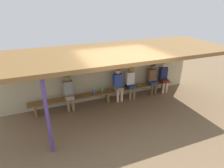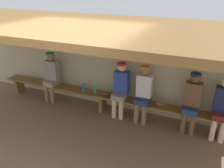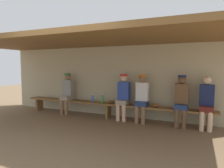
{
  "view_description": "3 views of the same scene",
  "coord_description": "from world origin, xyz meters",
  "px_view_note": "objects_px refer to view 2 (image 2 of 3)",
  "views": [
    {
      "loc": [
        -2.41,
        -4.99,
        3.83
      ],
      "look_at": [
        0.08,
        1.22,
        0.9
      ],
      "focal_mm": 30.88,
      "sensor_mm": 36.0,
      "label": 1
    },
    {
      "loc": [
        2.28,
        -3.05,
        3.01
      ],
      "look_at": [
        0.42,
        1.19,
        0.96
      ],
      "focal_mm": 36.85,
      "sensor_mm": 36.0,
      "label": 2
    },
    {
      "loc": [
        2.48,
        -3.78,
        1.57
      ],
      "look_at": [
        0.25,
        1.27,
        1.08
      ],
      "focal_mm": 31.42,
      "sensor_mm": 36.0,
      "label": 3
    }
  ],
  "objects_px": {
    "water_bottle_orange": "(84,86)",
    "water_bottle_blue": "(95,88)",
    "player_in_red": "(121,87)",
    "player_in_blue": "(52,75)",
    "player_near_post": "(222,106)",
    "bench": "(103,97)",
    "player_shirtless_tan": "(144,91)",
    "baseball_glove_tan": "(106,94)",
    "baseball_glove_worn": "(160,103)",
    "player_in_white": "(192,100)"
  },
  "relations": [
    {
      "from": "bench",
      "to": "player_in_white",
      "type": "height_order",
      "value": "player_in_white"
    },
    {
      "from": "player_near_post",
      "to": "player_in_blue",
      "type": "distance_m",
      "value": 4.2
    },
    {
      "from": "baseball_glove_tan",
      "to": "baseball_glove_worn",
      "type": "relative_size",
      "value": 1.0
    },
    {
      "from": "water_bottle_blue",
      "to": "bench",
      "type": "bearing_deg",
      "value": -5.43
    },
    {
      "from": "water_bottle_orange",
      "to": "water_bottle_blue",
      "type": "xyz_separation_m",
      "value": [
        0.33,
        0.02,
        0.01
      ]
    },
    {
      "from": "player_in_red",
      "to": "water_bottle_orange",
      "type": "xyz_separation_m",
      "value": [
        -1.02,
        0.0,
        -0.17
      ]
    },
    {
      "from": "player_in_red",
      "to": "player_near_post",
      "type": "height_order",
      "value": "player_in_red"
    },
    {
      "from": "bench",
      "to": "water_bottle_orange",
      "type": "bearing_deg",
      "value": 179.58
    },
    {
      "from": "bench",
      "to": "player_in_red",
      "type": "height_order",
      "value": "player_in_red"
    },
    {
      "from": "player_shirtless_tan",
      "to": "player_in_white",
      "type": "height_order",
      "value": "same"
    },
    {
      "from": "player_near_post",
      "to": "water_bottle_orange",
      "type": "bearing_deg",
      "value": 179.98
    },
    {
      "from": "player_in_red",
      "to": "player_in_blue",
      "type": "relative_size",
      "value": 1.0
    },
    {
      "from": "player_shirtless_tan",
      "to": "water_bottle_orange",
      "type": "bearing_deg",
      "value": 179.99
    },
    {
      "from": "player_near_post",
      "to": "player_shirtless_tan",
      "type": "bearing_deg",
      "value": 179.98
    },
    {
      "from": "water_bottle_orange",
      "to": "water_bottle_blue",
      "type": "height_order",
      "value": "water_bottle_blue"
    },
    {
      "from": "player_in_red",
      "to": "player_near_post",
      "type": "bearing_deg",
      "value": -0.01
    },
    {
      "from": "baseball_glove_worn",
      "to": "bench",
      "type": "bearing_deg",
      "value": 19.06
    },
    {
      "from": "bench",
      "to": "baseball_glove_tan",
      "type": "relative_size",
      "value": 25.0
    },
    {
      "from": "bench",
      "to": "player_in_white",
      "type": "distance_m",
      "value": 2.13
    },
    {
      "from": "player_near_post",
      "to": "player_in_white",
      "type": "relative_size",
      "value": 0.99
    },
    {
      "from": "bench",
      "to": "baseball_glove_worn",
      "type": "distance_m",
      "value": 1.44
    },
    {
      "from": "player_in_white",
      "to": "baseball_glove_tan",
      "type": "relative_size",
      "value": 5.6
    },
    {
      "from": "player_in_white",
      "to": "water_bottle_blue",
      "type": "distance_m",
      "value": 2.32
    },
    {
      "from": "bench",
      "to": "baseball_glove_tan",
      "type": "bearing_deg",
      "value": -3.26
    },
    {
      "from": "player_shirtless_tan",
      "to": "player_near_post",
      "type": "bearing_deg",
      "value": -0.02
    },
    {
      "from": "water_bottle_blue",
      "to": "player_in_red",
      "type": "bearing_deg",
      "value": -1.37
    },
    {
      "from": "player_near_post",
      "to": "player_shirtless_tan",
      "type": "height_order",
      "value": "player_shirtless_tan"
    },
    {
      "from": "player_shirtless_tan",
      "to": "water_bottle_blue",
      "type": "xyz_separation_m",
      "value": [
        -1.26,
        0.02,
        -0.16
      ]
    },
    {
      "from": "player_in_blue",
      "to": "water_bottle_blue",
      "type": "height_order",
      "value": "player_in_blue"
    },
    {
      "from": "player_shirtless_tan",
      "to": "player_in_white",
      "type": "relative_size",
      "value": 1.0
    },
    {
      "from": "player_in_blue",
      "to": "water_bottle_orange",
      "type": "distance_m",
      "value": 0.99
    },
    {
      "from": "player_shirtless_tan",
      "to": "baseball_glove_worn",
      "type": "height_order",
      "value": "player_shirtless_tan"
    },
    {
      "from": "player_in_white",
      "to": "baseball_glove_worn",
      "type": "relative_size",
      "value": 5.6
    },
    {
      "from": "water_bottle_orange",
      "to": "player_in_blue",
      "type": "bearing_deg",
      "value": -179.98
    },
    {
      "from": "bench",
      "to": "water_bottle_orange",
      "type": "xyz_separation_m",
      "value": [
        -0.54,
        0.0,
        0.19
      ]
    },
    {
      "from": "player_near_post",
      "to": "player_in_blue",
      "type": "bearing_deg",
      "value": 179.99
    },
    {
      "from": "player_in_blue",
      "to": "baseball_glove_tan",
      "type": "bearing_deg",
      "value": -0.34
    },
    {
      "from": "player_shirtless_tan",
      "to": "player_in_white",
      "type": "xyz_separation_m",
      "value": [
        1.05,
        0.0,
        0.0
      ]
    },
    {
      "from": "bench",
      "to": "water_bottle_blue",
      "type": "distance_m",
      "value": 0.29
    },
    {
      "from": "water_bottle_blue",
      "to": "baseball_glove_tan",
      "type": "height_order",
      "value": "water_bottle_blue"
    },
    {
      "from": "water_bottle_orange",
      "to": "water_bottle_blue",
      "type": "distance_m",
      "value": 0.33
    },
    {
      "from": "player_in_blue",
      "to": "baseball_glove_worn",
      "type": "xyz_separation_m",
      "value": [
        2.95,
        0.03,
        -0.24
      ]
    },
    {
      "from": "player_in_red",
      "to": "water_bottle_blue",
      "type": "distance_m",
      "value": 0.71
    },
    {
      "from": "bench",
      "to": "player_shirtless_tan",
      "type": "xyz_separation_m",
      "value": [
        1.04,
        0.0,
        0.36
      ]
    },
    {
      "from": "bench",
      "to": "player_in_white",
      "type": "xyz_separation_m",
      "value": [
        2.1,
        0.0,
        0.36
      ]
    },
    {
      "from": "player_near_post",
      "to": "player_in_white",
      "type": "distance_m",
      "value": 0.59
    },
    {
      "from": "water_bottle_blue",
      "to": "baseball_glove_tan",
      "type": "bearing_deg",
      "value": -4.72
    },
    {
      "from": "water_bottle_blue",
      "to": "baseball_glove_worn",
      "type": "height_order",
      "value": "water_bottle_blue"
    },
    {
      "from": "player_near_post",
      "to": "bench",
      "type": "bearing_deg",
      "value": -179.93
    },
    {
      "from": "player_in_red",
      "to": "water_bottle_orange",
      "type": "relative_size",
      "value": 5.59
    }
  ]
}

